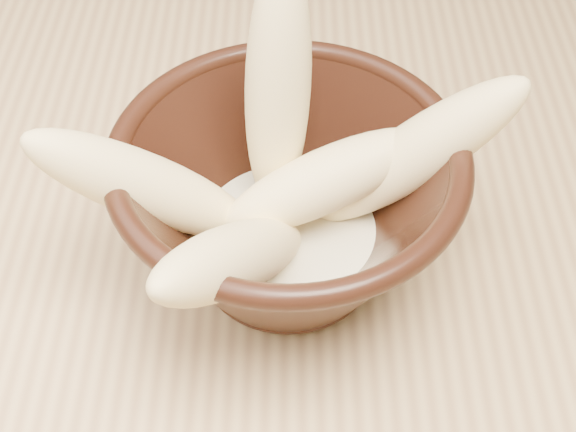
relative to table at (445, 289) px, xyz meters
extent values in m
cube|color=tan|center=(0.00, 0.00, 0.06)|extent=(1.20, 0.80, 0.04)
cylinder|color=black|center=(-0.12, -0.04, 0.08)|extent=(0.09, 0.09, 0.01)
cylinder|color=black|center=(-0.12, -0.04, 0.11)|extent=(0.09, 0.09, 0.01)
torus|color=black|center=(-0.12, -0.04, 0.18)|extent=(0.20, 0.20, 0.01)
cylinder|color=beige|center=(-0.12, -0.04, 0.11)|extent=(0.11, 0.11, 0.02)
ellipsoid|color=#FAE394|center=(-0.12, -0.01, 0.20)|extent=(0.05, 0.08, 0.16)
ellipsoid|color=#FAE394|center=(-0.20, -0.05, 0.17)|extent=(0.14, 0.07, 0.13)
ellipsoid|color=#FAE394|center=(-0.05, -0.03, 0.17)|extent=(0.13, 0.04, 0.13)
ellipsoid|color=#FAE394|center=(-0.10, -0.04, 0.16)|extent=(0.14, 0.08, 0.07)
ellipsoid|color=#FAE394|center=(-0.15, -0.10, 0.16)|extent=(0.11, 0.14, 0.12)
camera|label=1|loc=(-0.12, -0.36, 0.49)|focal=50.00mm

